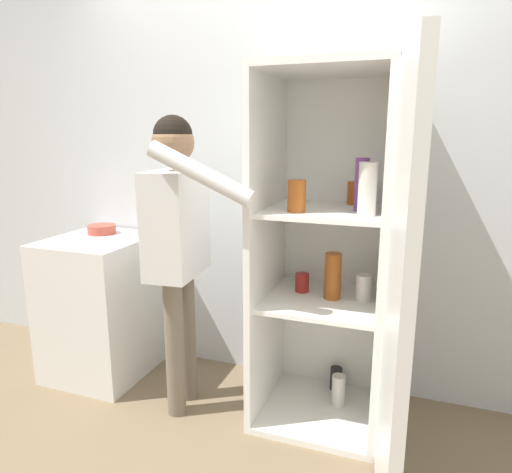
% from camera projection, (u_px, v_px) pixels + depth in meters
% --- Properties ---
extents(ground_plane, '(12.00, 12.00, 0.00)m').
position_uv_depth(ground_plane, '(219.00, 471.00, 2.11)').
color(ground_plane, '#7A664C').
extents(wall_back, '(7.00, 0.06, 2.55)m').
position_uv_depth(wall_back, '(283.00, 176.00, 2.73)').
color(wall_back, silver).
rests_on(wall_back, ground_plane).
extents(refrigerator, '(0.79, 1.29, 1.84)m').
position_uv_depth(refrigerator, '(340.00, 260.00, 2.24)').
color(refrigerator, white).
rests_on(refrigerator, ground_plane).
extents(person, '(0.64, 0.53, 1.62)m').
position_uv_depth(person, '(178.00, 229.00, 2.40)').
color(person, '#726656').
rests_on(person, ground_plane).
extents(counter, '(0.58, 0.64, 0.89)m').
position_uv_depth(counter, '(103.00, 306.00, 2.93)').
color(counter, white).
rests_on(counter, ground_plane).
extents(bowl, '(0.18, 0.18, 0.06)m').
position_uv_depth(bowl, '(102.00, 229.00, 2.96)').
color(bowl, '#B24738').
rests_on(bowl, counter).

